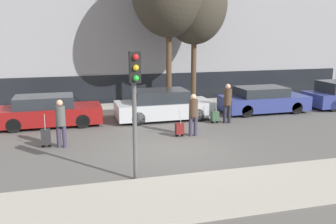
{
  "coord_description": "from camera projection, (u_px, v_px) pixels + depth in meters",
  "views": [
    {
      "loc": [
        -3.49,
        -11.91,
        4.06
      ],
      "look_at": [
        0.29,
        1.8,
        0.95
      ],
      "focal_mm": 40.0,
      "sensor_mm": 36.0,
      "label": 1
    }
  ],
  "objects": [
    {
      "name": "sidewalk_far",
      "position": [
        136.0,
        108.0,
        19.57
      ],
      "size": [
        28.0,
        3.0,
        0.12
      ],
      "color": "#A39E93",
      "rests_on": "ground_plane"
    },
    {
      "name": "pedestrian_center",
      "position": [
        193.0,
        112.0,
        14.52
      ],
      "size": [
        0.35,
        0.34,
        1.67
      ],
      "rotation": [
        0.0,
        0.0,
        -0.03
      ],
      "color": "#383347",
      "rests_on": "ground_plane"
    },
    {
      "name": "parked_bicycle",
      "position": [
        62.0,
        104.0,
        18.62
      ],
      "size": [
        1.77,
        0.06,
        0.96
      ],
      "color": "black",
      "rests_on": "sidewalk_far"
    },
    {
      "name": "parked_car_1",
      "position": [
        163.0,
        106.0,
        17.31
      ],
      "size": [
        4.43,
        1.83,
        1.39
      ],
      "color": "#B7BABF",
      "rests_on": "ground_plane"
    },
    {
      "name": "trolley_center",
      "position": [
        180.0,
        129.0,
        14.53
      ],
      "size": [
        0.34,
        0.29,
        1.08
      ],
      "color": "maroon",
      "rests_on": "ground_plane"
    },
    {
      "name": "sidewalk_near",
      "position": [
        215.0,
        192.0,
        9.44
      ],
      "size": [
        28.0,
        2.5,
        0.12
      ],
      "color": "#A39E93",
      "rests_on": "ground_plane"
    },
    {
      "name": "ground_plane",
      "position": [
        174.0,
        150.0,
        12.99
      ],
      "size": [
        80.0,
        80.0,
        0.0
      ],
      "primitive_type": "plane",
      "color": "#565451"
    },
    {
      "name": "bare_tree_near_crossing",
      "position": [
        195.0,
        4.0,
        19.07
      ],
      "size": [
        3.35,
        3.35,
        7.31
      ],
      "color": "#4C3826",
      "rests_on": "sidewalk_far"
    },
    {
      "name": "trolley_left",
      "position": [
        46.0,
        137.0,
        13.17
      ],
      "size": [
        0.34,
        0.29,
        1.2
      ],
      "color": "#262628",
      "rests_on": "ground_plane"
    },
    {
      "name": "pedestrian_left",
      "position": [
        61.0,
        121.0,
        13.06
      ],
      "size": [
        0.34,
        0.34,
        1.72
      ],
      "rotation": [
        0.0,
        0.0,
        -0.24
      ],
      "color": "#383347",
      "rests_on": "ground_plane"
    },
    {
      "name": "trolley_right",
      "position": [
        215.0,
        116.0,
        16.63
      ],
      "size": [
        0.34,
        0.29,
        1.08
      ],
      "color": "#335138",
      "rests_on": "ground_plane"
    },
    {
      "name": "pedestrian_right",
      "position": [
        228.0,
        101.0,
        16.55
      ],
      "size": [
        0.35,
        0.34,
        1.77
      ],
      "rotation": [
        0.0,
        0.0,
        -0.16
      ],
      "color": "#23232D",
      "rests_on": "ground_plane"
    },
    {
      "name": "parked_car_0",
      "position": [
        48.0,
        112.0,
        16.12
      ],
      "size": [
        4.41,
        1.75,
        1.33
      ],
      "color": "maroon",
      "rests_on": "ground_plane"
    },
    {
      "name": "traffic_light",
      "position": [
        135.0,
        90.0,
        9.77
      ],
      "size": [
        0.28,
        0.47,
        3.54
      ],
      "color": "#515154",
      "rests_on": "ground_plane"
    },
    {
      "name": "parked_car_2",
      "position": [
        263.0,
        100.0,
        18.82
      ],
      "size": [
        4.35,
        1.82,
        1.29
      ],
      "color": "navy",
      "rests_on": "ground_plane"
    }
  ]
}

